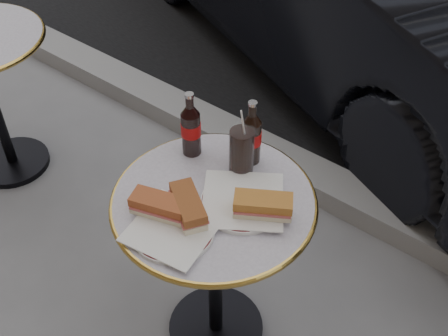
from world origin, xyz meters
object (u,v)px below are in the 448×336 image
Objects in this scene: bistro_table at (215,272)px; plate_right at (243,202)px; cola_bottle_left at (191,124)px; cola_bottle_right at (252,132)px; cola_glass at (241,151)px; plate_left at (173,230)px.

bistro_table is 0.38m from plate_right.
cola_bottle_left is (-0.19, 0.12, 0.48)m from bistro_table.
cola_bottle_left reaches higher than plate_right.
cola_bottle_right is 0.07m from cola_glass.
cola_bottle_right reaches higher than plate_left.
cola_glass is at bearing 93.94° from bistro_table.
bistro_table is 3.21× the size of cola_bottle_right.
bistro_table is at bearing -155.28° from plate_right.
cola_bottle_left is 1.43× the size of cola_glass.
cola_bottle_left is (-0.18, 0.29, 0.11)m from plate_left.
cola_bottle_right is 1.42× the size of cola_glass.
bistro_table is 3.09× the size of plate_left.
plate_left and plate_right have the same top height.
plate_right is 1.08× the size of cola_bottle_left.
bistro_table is at bearing -86.06° from cola_glass.
plate_left is at bearing -58.47° from cola_bottle_left.
bistro_table is 0.41m from plate_left.
plate_right is at bearing -51.16° from cola_glass.
plate_left reaches higher than bistro_table.
cola_glass is (0.00, -0.06, -0.03)m from cola_bottle_right.
cola_bottle_right reaches higher than cola_glass.
cola_bottle_left reaches higher than plate_left.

